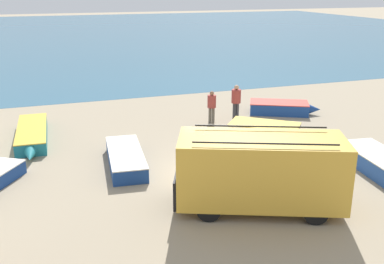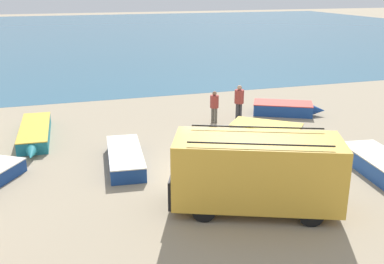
% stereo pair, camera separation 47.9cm
% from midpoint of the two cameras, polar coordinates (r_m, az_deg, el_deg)
% --- Properties ---
extents(ground_plane, '(200.00, 200.00, 0.00)m').
position_cam_midpoint_polar(ground_plane, '(16.48, 2.84, -5.20)').
color(ground_plane, gray).
extents(sea_water, '(120.00, 80.00, 0.01)m').
position_cam_midpoint_polar(sea_water, '(66.71, -12.96, 12.16)').
color(sea_water, '#33607A').
rests_on(sea_water, ground_plane).
extents(parked_van, '(5.37, 3.72, 2.41)m').
position_cam_midpoint_polar(parked_van, '(13.59, 9.12, -4.93)').
color(parked_van, gold).
rests_on(parked_van, ground_plane).
extents(fishing_rowboat_1, '(1.87, 4.23, 0.65)m').
position_cam_midpoint_polar(fishing_rowboat_1, '(17.71, 23.71, -3.95)').
color(fishing_rowboat_1, '#234CA3').
rests_on(fishing_rowboat_1, ground_plane).
extents(fishing_rowboat_2, '(1.59, 4.64, 0.57)m').
position_cam_midpoint_polar(fishing_rowboat_2, '(17.40, -7.74, -3.04)').
color(fishing_rowboat_2, navy).
rests_on(fishing_rowboat_2, ground_plane).
extents(fishing_rowboat_3, '(3.53, 3.15, 0.59)m').
position_cam_midpoint_polar(fishing_rowboat_3, '(20.49, 10.38, 0.17)').
color(fishing_rowboat_3, '#ADA89E').
rests_on(fishing_rowboat_3, ground_plane).
extents(fishing_rowboat_4, '(3.73, 2.67, 0.62)m').
position_cam_midpoint_polar(fishing_rowboat_4, '(24.31, 12.29, 2.94)').
color(fishing_rowboat_4, navy).
rests_on(fishing_rowboat_4, ground_plane).
extents(fishing_rowboat_5, '(1.39, 5.59, 0.56)m').
position_cam_midpoint_polar(fishing_rowboat_5, '(20.94, -18.72, -0.18)').
color(fishing_rowboat_5, '#1E757F').
rests_on(fishing_rowboat_5, ground_plane).
extents(fisherman_0, '(0.42, 0.42, 1.60)m').
position_cam_midpoint_polar(fisherman_0, '(22.11, 3.48, 3.56)').
color(fisherman_0, '#5B564C').
rests_on(fisherman_0, ground_plane).
extents(fisherman_2, '(0.47, 0.47, 1.78)m').
position_cam_midpoint_polar(fisherman_2, '(22.71, 6.61, 4.15)').
color(fisherman_2, '#38383D').
rests_on(fisherman_2, ground_plane).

